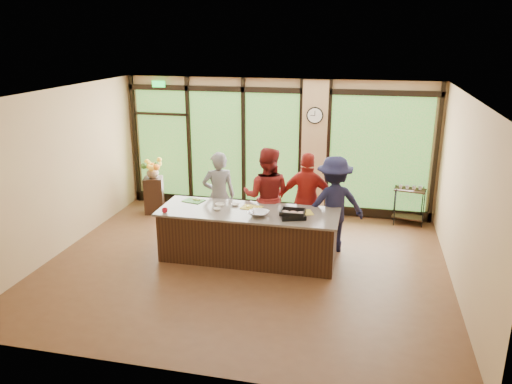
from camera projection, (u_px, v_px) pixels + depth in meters
The scene contains 25 objects.
floor at pixel (245, 265), 8.83m from camera, with size 7.00×7.00×0.00m, color #50301C.
ceiling at pixel (243, 94), 7.92m from camera, with size 7.00×7.00×0.00m, color silver.
back_wall at pixel (276, 147), 11.16m from camera, with size 7.00×7.00×0.00m, color tan.
left_wall at pixel (58, 172), 9.11m from camera, with size 6.00×6.00×0.00m, color tan.
right_wall at pixel (465, 199), 7.64m from camera, with size 6.00×6.00×0.00m, color tan.
window_wall at pixel (283, 152), 11.12m from camera, with size 6.90×0.12×3.00m.
island_base at pixel (248, 236), 8.98m from camera, with size 3.10×1.00×0.88m, color black.
countertop at pixel (248, 212), 8.84m from camera, with size 3.20×1.10×0.04m, color gray.
wall_clock at pixel (315, 115), 10.63m from camera, with size 0.36×0.04×0.36m.
cook_left at pixel (219, 196), 9.74m from camera, with size 0.65×0.43×1.78m, color slate.
cook_midleft at pixel (267, 197), 9.49m from camera, with size 0.93×0.72×1.91m, color maroon.
cook_midright at pixel (308, 200), 9.43m from camera, with size 1.07×0.45×1.82m, color maroon.
cook_right at pixel (334, 204), 9.21m from camera, with size 1.17×0.67×1.81m, color black.
roasting_pan at pixel (293, 216), 8.49m from camera, with size 0.41×0.32×0.07m, color black.
mixing_bowl at pixel (259, 214), 8.58m from camera, with size 0.34×0.34×0.08m, color silver.
cutting_board_left at pixel (194, 201), 9.36m from camera, with size 0.37×0.27×0.01m, color #39822F.
cutting_board_center at pixel (252, 207), 8.99m from camera, with size 0.36×0.27×0.01m, color gold.
cutting_board_right at pixel (302, 213), 8.73m from camera, with size 0.37×0.28×0.01m, color gold.
prep_bowl_near at pixel (220, 205), 9.06m from camera, with size 0.17×0.17×0.05m, color white.
prep_bowl_mid at pixel (217, 209), 8.86m from camera, with size 0.14×0.14×0.04m, color white.
prep_bowl_far at pixel (235, 205), 9.11m from camera, with size 0.14×0.14×0.03m, color white.
red_ramekin at pixel (165, 210), 8.73m from camera, with size 0.10×0.10×0.08m, color maroon.
flower_stand at pixel (154, 195), 11.34m from camera, with size 0.41×0.41×0.82m, color black.
flower_vase at pixel (152, 172), 11.17m from camera, with size 0.27×0.27×0.28m, color #8A6C4B.
bar_cart at pixel (409, 201), 10.61m from camera, with size 0.69×0.48×0.86m.
Camera 1 is at (1.97, -7.78, 3.93)m, focal length 35.00 mm.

